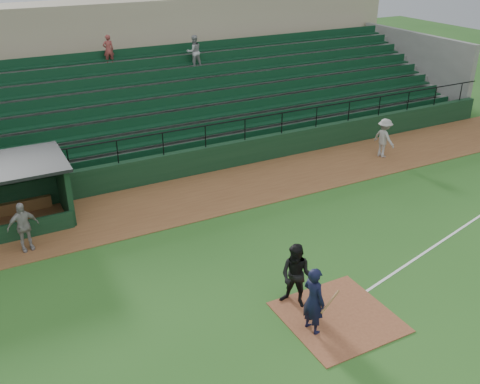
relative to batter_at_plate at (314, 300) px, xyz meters
name	(u,v)px	position (x,y,z in m)	size (l,w,h in m)	color
ground	(318,298)	(0.98, 1.09, -1.01)	(90.00, 90.00, 0.00)	#26571C
warning_track	(207,194)	(0.98, 9.09, -0.99)	(40.00, 4.00, 0.03)	brown
home_plate_dirt	(338,317)	(0.98, 0.09, -0.99)	(3.00, 3.00, 0.03)	brown
foul_line	(472,221)	(8.98, 2.29, -1.00)	(18.00, 0.09, 0.01)	white
stadium_structure	(138,93)	(0.97, 17.55, 1.30)	(38.00, 13.08, 6.40)	black
batter_at_plate	(314,300)	(0.00, 0.00, 0.00)	(1.09, 0.80, 2.01)	black
umpire	(296,276)	(0.21, 1.17, 0.00)	(0.98, 0.76, 2.01)	black
runner	(384,138)	(10.31, 8.92, -0.03)	(1.23, 0.70, 1.90)	#9A9690
dugout_player_a	(23,227)	(-6.31, 8.01, -0.08)	(1.05, 0.44, 1.79)	#9B9591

